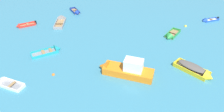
% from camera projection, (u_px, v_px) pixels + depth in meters
% --- Properties ---
extents(rowboat_grey_far_left, '(2.01, 4.36, 1.22)m').
position_uv_depth(rowboat_grey_far_left, '(61.00, 20.00, 32.98)').
color(rowboat_grey_far_left, '#99754C').
rests_on(rowboat_grey_far_left, ground_plane).
extents(rowboat_deep_blue_midfield_left, '(2.61, 3.01, 0.90)m').
position_uv_depth(rowboat_deep_blue_midfield_left, '(76.00, 12.00, 35.62)').
color(rowboat_deep_blue_midfield_left, '#99754C').
rests_on(rowboat_deep_blue_midfield_left, ground_plane).
extents(rowboat_yellow_outer_left, '(4.22, 3.63, 1.31)m').
position_uv_depth(rowboat_yellow_outer_left, '(198.00, 71.00, 21.93)').
color(rowboat_yellow_outer_left, beige).
rests_on(rowboat_yellow_outer_left, ground_plane).
extents(rowboat_blue_near_camera, '(2.99, 2.16, 0.83)m').
position_uv_depth(rowboat_blue_near_camera, '(207.00, 20.00, 32.97)').
color(rowboat_blue_near_camera, beige).
rests_on(rowboat_blue_near_camera, ground_plane).
extents(rowboat_green_midfield_right, '(2.56, 3.57, 1.10)m').
position_uv_depth(rowboat_green_midfield_right, '(170.00, 36.00, 28.64)').
color(rowboat_green_midfield_right, '#99754C').
rests_on(rowboat_green_midfield_right, ground_plane).
extents(rowboat_turquoise_back_row_right, '(3.61, 3.15, 1.21)m').
position_uv_depth(rowboat_turquoise_back_row_right, '(53.00, 50.00, 25.67)').
color(rowboat_turquoise_back_row_right, gray).
rests_on(rowboat_turquoise_back_row_right, ground_plane).
extents(rowboat_red_far_right, '(2.82, 2.46, 0.91)m').
position_uv_depth(rowboat_red_far_right, '(22.00, 26.00, 31.37)').
color(rowboat_red_far_right, '#99754C').
rests_on(rowboat_red_far_right, ground_plane).
extents(rowboat_white_near_right, '(3.32, 1.73, 1.00)m').
position_uv_depth(rowboat_white_near_right, '(4.00, 83.00, 20.74)').
color(rowboat_white_near_right, gray).
rests_on(rowboat_white_near_right, ground_plane).
extents(motor_launch_orange_cluster_outer, '(6.07, 2.53, 2.30)m').
position_uv_depth(motor_launch_orange_cluster_outer, '(125.00, 69.00, 21.72)').
color(motor_launch_orange_cluster_outer, orange).
rests_on(motor_launch_orange_cluster_outer, ground_plane).
extents(mooring_buoy_between_boats_left, '(0.33, 0.33, 0.33)m').
position_uv_depth(mooring_buoy_between_boats_left, '(53.00, 75.00, 21.97)').
color(mooring_buoy_between_boats_left, orange).
rests_on(mooring_buoy_between_boats_left, ground_plane).
extents(mooring_buoy_central, '(0.40, 0.40, 0.40)m').
position_uv_depth(mooring_buoy_central, '(185.00, 26.00, 31.54)').
color(mooring_buoy_central, yellow).
rests_on(mooring_buoy_central, ground_plane).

